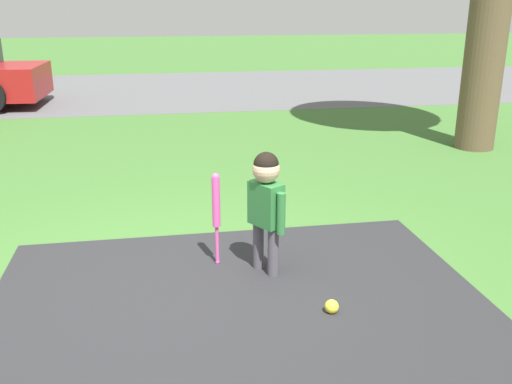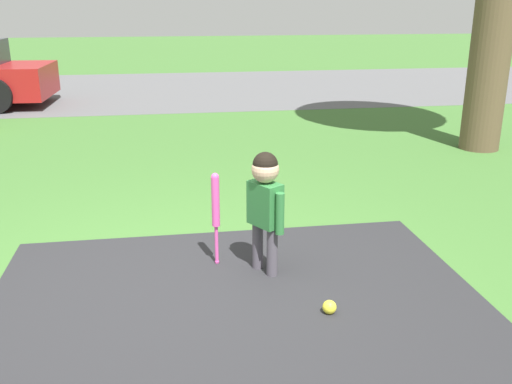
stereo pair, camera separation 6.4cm
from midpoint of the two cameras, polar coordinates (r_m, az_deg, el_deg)
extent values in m
plane|color=#3D6B2D|center=(3.96, -8.42, -9.90)|extent=(60.00, 60.00, 0.00)
cube|color=#59595B|center=(13.14, -9.28, 10.12)|extent=(40.00, 6.00, 0.01)
cylinder|color=#4C4751|center=(4.18, 0.61, -5.33)|extent=(0.08, 0.08, 0.37)
cylinder|color=#4C4751|center=(4.07, 2.08, -6.01)|extent=(0.08, 0.08, 0.37)
cube|color=#2D7238|center=(4.00, 1.37, -1.21)|extent=(0.24, 0.28, 0.31)
cylinder|color=#2D7238|center=(4.11, -0.06, -1.04)|extent=(0.06, 0.06, 0.30)
cylinder|color=#2D7238|center=(3.90, 2.87, -2.18)|extent=(0.06, 0.06, 0.30)
sphere|color=#D8AD8C|center=(3.92, 1.40, 2.28)|extent=(0.19, 0.19, 0.19)
sphere|color=black|center=(3.91, 1.40, 2.75)|extent=(0.18, 0.18, 0.18)
sphere|color=#E54CA5|center=(4.32, -3.50, -6.96)|extent=(0.03, 0.03, 0.03)
cylinder|color=#E54CA5|center=(4.26, -3.53, -5.29)|extent=(0.03, 0.03, 0.31)
cylinder|color=#E54CA5|center=(4.14, -3.63, -0.96)|extent=(0.06, 0.06, 0.38)
sphere|color=#E54CA5|center=(4.08, -3.68, 1.53)|extent=(0.06, 0.06, 0.06)
sphere|color=yellow|center=(3.69, 7.86, -11.33)|extent=(0.09, 0.09, 0.09)
cylinder|color=black|center=(12.57, -22.39, 10.03)|extent=(0.63, 0.21, 0.62)
camera|label=1|loc=(0.03, -89.58, 0.14)|focal=40.00mm
camera|label=2|loc=(0.03, 90.42, -0.14)|focal=40.00mm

